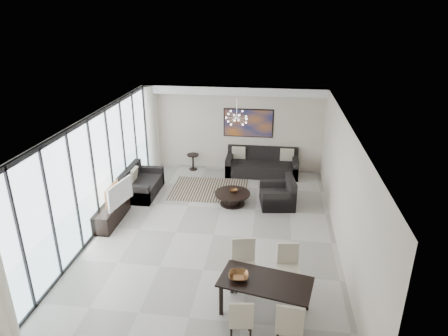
% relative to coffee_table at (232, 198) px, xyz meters
% --- Properties ---
extents(room_shell, '(6.00, 9.00, 2.90)m').
position_rel_coffee_table_xyz_m(room_shell, '(0.18, -1.73, 1.25)').
color(room_shell, '#A8A39B').
rests_on(room_shell, ground).
extents(window_wall, '(0.37, 8.95, 2.90)m').
position_rel_coffee_table_xyz_m(window_wall, '(-3.13, -1.73, 1.26)').
color(window_wall, silver).
rests_on(window_wall, floor).
extents(soffit, '(5.98, 0.40, 0.26)m').
position_rel_coffee_table_xyz_m(soffit, '(-0.28, 2.57, 2.57)').
color(soffit, white).
rests_on(soffit, room_shell).
extents(painting, '(1.68, 0.04, 0.98)m').
position_rel_coffee_table_xyz_m(painting, '(0.22, 2.74, 1.45)').
color(painting, '#B96119').
rests_on(painting, room_shell).
extents(chandelier, '(0.66, 0.66, 0.71)m').
position_rel_coffee_table_xyz_m(chandelier, '(0.02, 0.77, 2.15)').
color(chandelier, silver).
rests_on(chandelier, room_shell).
extents(rug, '(2.32, 1.80, 0.01)m').
position_rel_coffee_table_xyz_m(rug, '(-0.82, 0.87, -0.20)').
color(rug, black).
rests_on(rug, floor).
extents(coffee_table, '(1.02, 1.02, 0.36)m').
position_rel_coffee_table_xyz_m(coffee_table, '(0.00, 0.00, 0.00)').
color(coffee_table, black).
rests_on(coffee_table, floor).
extents(bowl_coffee, '(0.28, 0.28, 0.08)m').
position_rel_coffee_table_xyz_m(bowl_coffee, '(0.04, 0.07, 0.19)').
color(bowl_coffee, brown).
rests_on(bowl_coffee, coffee_table).
extents(sofa_main, '(2.39, 0.98, 0.87)m').
position_rel_coffee_table_xyz_m(sofa_main, '(0.74, 2.35, 0.09)').
color(sofa_main, black).
rests_on(sofa_main, floor).
extents(loveseat, '(0.92, 1.63, 0.81)m').
position_rel_coffee_table_xyz_m(loveseat, '(-2.83, 0.33, 0.07)').
color(loveseat, black).
rests_on(loveseat, floor).
extents(armchair, '(1.05, 1.09, 0.82)m').
position_rel_coffee_table_xyz_m(armchair, '(1.31, 0.10, 0.08)').
color(armchair, black).
rests_on(armchair, floor).
extents(side_table, '(0.41, 0.41, 0.56)m').
position_rel_coffee_table_xyz_m(side_table, '(-1.64, 2.42, 0.18)').
color(side_table, black).
rests_on(side_table, floor).
extents(tv_console, '(0.45, 1.58, 0.49)m').
position_rel_coffee_table_xyz_m(tv_console, '(-3.04, -1.40, 0.04)').
color(tv_console, black).
rests_on(tv_console, floor).
extents(television, '(0.34, 1.09, 0.62)m').
position_rel_coffee_table_xyz_m(television, '(-2.88, -1.33, 0.60)').
color(television, gray).
rests_on(television, tv_console).
extents(dining_table, '(1.79, 1.15, 0.69)m').
position_rel_coffee_table_xyz_m(dining_table, '(1.08, -4.26, 0.40)').
color(dining_table, black).
rests_on(dining_table, floor).
extents(dining_chair_sw, '(0.45, 0.45, 0.88)m').
position_rel_coffee_table_xyz_m(dining_chair_sw, '(0.71, -5.04, 0.30)').
color(dining_chair_sw, beige).
rests_on(dining_chair_sw, floor).
extents(dining_chair_se, '(0.47, 0.47, 0.97)m').
position_rel_coffee_table_xyz_m(dining_chair_se, '(1.50, -5.11, 0.36)').
color(dining_chair_se, beige).
rests_on(dining_chair_se, floor).
extents(dining_chair_nw, '(0.56, 0.56, 1.02)m').
position_rel_coffee_table_xyz_m(dining_chair_nw, '(0.63, -3.51, 0.38)').
color(dining_chair_nw, beige).
rests_on(dining_chair_nw, floor).
extents(dining_chair_ne, '(0.49, 0.49, 0.93)m').
position_rel_coffee_table_xyz_m(dining_chair_ne, '(1.51, -3.43, 0.33)').
color(dining_chair_ne, beige).
rests_on(dining_chair_ne, floor).
extents(bowl_dining, '(0.38, 0.38, 0.09)m').
position_rel_coffee_table_xyz_m(bowl_dining, '(0.59, -4.24, 0.53)').
color(bowl_dining, brown).
rests_on(bowl_dining, dining_table).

